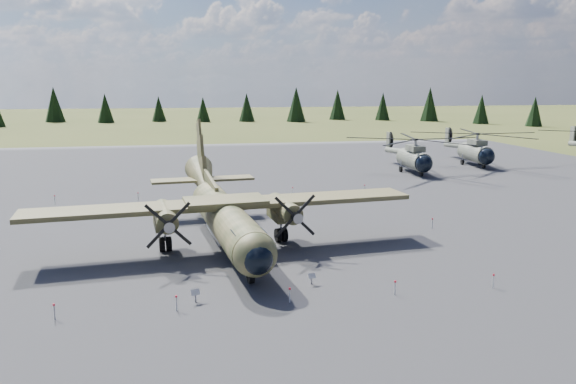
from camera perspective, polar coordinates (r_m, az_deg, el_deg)
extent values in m
plane|color=brown|center=(43.34, -5.82, -4.71)|extent=(500.00, 500.00, 0.00)
cube|color=slate|center=(53.02, -6.77, -1.85)|extent=(120.00, 120.00, 0.04)
cylinder|color=#384123|center=(39.89, -6.23, -2.86)|extent=(4.41, 17.20, 2.65)
sphere|color=#384123|center=(31.86, -3.40, -6.36)|extent=(2.85, 2.85, 2.59)
sphere|color=black|center=(31.39, -3.18, -6.72)|extent=(2.09, 2.09, 1.91)
cube|color=black|center=(33.07, -4.02, -4.44)|extent=(2.04, 1.70, 0.52)
cone|color=#384123|center=(50.49, -8.58, 1.13)|extent=(3.26, 6.73, 3.98)
cube|color=gray|center=(41.06, -6.44, -4.04)|extent=(2.38, 5.83, 0.47)
cube|color=#3E4122|center=(40.11, -6.39, -1.20)|extent=(27.61, 6.06, 0.33)
cube|color=#384123|center=(40.06, -6.39, -0.91)|extent=(6.00, 3.98, 0.33)
cylinder|color=#384123|center=(39.43, -12.39, -2.38)|extent=(1.92, 5.04, 1.42)
cube|color=#384123|center=(40.31, -12.44, -2.99)|extent=(1.75, 3.35, 0.76)
cone|color=gray|center=(36.45, -12.01, -3.44)|extent=(0.80, 0.92, 0.72)
cylinder|color=black|center=(40.71, -12.35, -5.18)|extent=(0.94, 1.12, 1.04)
cylinder|color=#384123|center=(40.90, -0.42, -1.64)|extent=(1.92, 5.04, 1.42)
cube|color=#384123|center=(41.74, -0.71, -2.25)|extent=(1.75, 3.35, 0.76)
cone|color=gray|center=(38.04, 0.88, -2.61)|extent=(0.80, 0.92, 0.72)
cylinder|color=black|center=(42.14, -0.71, -4.38)|extent=(0.94, 1.12, 1.04)
cube|color=#384123|center=(46.89, -7.97, 1.10)|extent=(1.01, 7.13, 1.59)
cube|color=#3E4122|center=(50.94, -8.66, 1.27)|extent=(9.24, 3.02, 0.21)
cylinder|color=gray|center=(33.21, -3.84, -7.40)|extent=(0.15, 0.15, 0.85)
cylinder|color=black|center=(33.43, -3.82, -8.52)|extent=(0.42, 0.91, 0.88)
cylinder|color=slate|center=(76.15, 12.65, 3.21)|extent=(2.77, 7.13, 2.44)
sphere|color=black|center=(72.91, 13.62, 2.80)|extent=(2.35, 2.35, 2.25)
sphere|color=slate|center=(79.42, 11.76, 3.56)|extent=(2.35, 2.35, 2.25)
cube|color=slate|center=(75.60, 12.80, 4.35)|extent=(1.80, 3.20, 0.73)
cylinder|color=gray|center=(75.53, 12.83, 4.90)|extent=(0.37, 0.37, 0.98)
cylinder|color=slate|center=(82.81, 10.92, 4.12)|extent=(1.21, 8.36, 1.40)
cube|color=slate|center=(86.13, 10.17, 5.21)|extent=(0.28, 1.38, 2.34)
cylinder|color=black|center=(86.24, 10.38, 5.21)|extent=(0.18, 2.54, 2.54)
cylinder|color=black|center=(73.65, 13.40, 1.81)|extent=(0.30, 0.68, 0.66)
cylinder|color=black|center=(76.99, 11.38, 2.28)|extent=(0.33, 0.79, 0.78)
cylinder|color=gray|center=(76.91, 11.40, 2.66)|extent=(0.14, 0.14, 1.42)
cylinder|color=black|center=(77.90, 13.22, 2.30)|extent=(0.33, 0.79, 0.78)
cylinder|color=gray|center=(77.82, 13.23, 2.68)|extent=(0.14, 0.14, 1.42)
cylinder|color=slate|center=(85.57, 18.49, 3.77)|extent=(3.18, 7.43, 2.51)
sphere|color=black|center=(82.31, 19.49, 3.41)|extent=(2.52, 2.52, 2.31)
sphere|color=slate|center=(88.87, 17.56, 4.07)|extent=(2.52, 2.52, 2.31)
cube|color=slate|center=(85.04, 18.66, 4.81)|extent=(2.00, 3.36, 0.75)
cylinder|color=gray|center=(84.97, 18.69, 5.31)|extent=(0.39, 0.39, 1.00)
cylinder|color=slate|center=(92.29, 16.68, 4.57)|extent=(1.65, 8.61, 1.44)
cube|color=slate|center=(95.66, 15.88, 5.58)|extent=(0.35, 1.42, 2.41)
cylinder|color=black|center=(95.79, 16.08, 5.57)|extent=(0.31, 2.60, 2.61)
cylinder|color=black|center=(83.03, 19.26, 2.51)|extent=(0.34, 0.71, 0.68)
cylinder|color=black|center=(86.32, 17.29, 2.92)|extent=(0.38, 0.83, 0.80)
cylinder|color=gray|center=(86.25, 17.31, 3.27)|extent=(0.15, 0.15, 1.46)
cylinder|color=black|center=(87.39, 18.93, 2.92)|extent=(0.38, 0.83, 0.80)
cylinder|color=gray|center=(87.33, 18.95, 3.26)|extent=(0.15, 0.15, 1.46)
cube|color=slate|center=(104.23, 26.94, 5.27)|extent=(0.54, 1.46, 2.48)
cylinder|color=black|center=(104.38, 27.12, 5.27)|extent=(0.65, 2.63, 2.69)
cube|color=gray|center=(31.28, -9.39, -10.47)|extent=(0.11, 0.11, 0.60)
cube|color=silver|center=(31.13, -9.40, -10.01)|extent=(0.52, 0.33, 0.34)
cube|color=gray|center=(33.48, 2.41, -8.91)|extent=(0.09, 0.09, 0.55)
cube|color=silver|center=(33.35, 2.43, -8.51)|extent=(0.47, 0.26, 0.31)
cylinder|color=silver|center=(30.98, -22.64, -11.21)|extent=(0.07, 0.07, 0.80)
cylinder|color=red|center=(30.83, -22.70, -10.52)|extent=(0.12, 0.12, 0.10)
cylinder|color=silver|center=(30.28, -11.26, -11.07)|extent=(0.07, 0.07, 0.80)
cylinder|color=red|center=(30.13, -11.29, -10.36)|extent=(0.12, 0.12, 0.10)
cylinder|color=silver|center=(30.75, 0.18, -10.49)|extent=(0.07, 0.07, 0.80)
cylinder|color=red|center=(30.61, 0.18, -9.80)|extent=(0.12, 0.12, 0.10)
cylinder|color=silver|center=(32.35, 10.82, -9.59)|extent=(0.07, 0.07, 0.80)
cylinder|color=red|center=(32.21, 10.85, -8.92)|extent=(0.12, 0.12, 0.10)
cylinder|color=silver|center=(34.92, 20.13, -8.53)|extent=(0.07, 0.07, 0.80)
cylinder|color=red|center=(34.80, 20.17, -7.91)|extent=(0.12, 0.12, 0.10)
cylinder|color=silver|center=(60.03, -22.61, -0.73)|extent=(0.07, 0.07, 0.80)
cylinder|color=red|center=(59.96, -22.64, -0.36)|extent=(0.12, 0.12, 0.10)
cylinder|color=silver|center=(58.88, -14.98, -0.47)|extent=(0.07, 0.07, 0.80)
cylinder|color=red|center=(58.80, -15.00, -0.09)|extent=(0.12, 0.12, 0.10)
cylinder|color=silver|center=(58.80, -7.19, -0.20)|extent=(0.07, 0.07, 0.80)
cylinder|color=red|center=(58.72, -7.20, 0.18)|extent=(0.12, 0.12, 0.10)
cylinder|color=silver|center=(59.80, 0.48, 0.07)|extent=(0.07, 0.07, 0.80)
cylinder|color=red|center=(59.73, 0.48, 0.45)|extent=(0.12, 0.12, 0.10)
cylinder|color=silver|center=(61.83, 7.77, 0.33)|extent=(0.07, 0.07, 0.80)
cylinder|color=red|center=(61.76, 7.78, 0.69)|extent=(0.12, 0.12, 0.10)
cylinder|color=silver|center=(47.48, 14.45, -3.13)|extent=(0.07, 0.07, 0.80)
cylinder|color=red|center=(47.39, 14.47, -2.66)|extent=(0.12, 0.12, 0.10)
cone|color=black|center=(173.70, 23.76, 7.51)|extent=(4.68, 4.68, 8.36)
cone|color=black|center=(179.99, 19.05, 7.98)|extent=(4.88, 4.88, 8.72)
cone|color=black|center=(188.46, 14.20, 8.67)|extent=(6.08, 6.08, 10.86)
cone|color=black|center=(190.33, 9.60, 8.59)|extent=(5.08, 5.08, 9.07)
cone|color=black|center=(191.39, 5.05, 8.85)|extent=(5.61, 5.61, 10.02)
cone|color=black|center=(179.81, 0.83, 8.91)|extent=(6.10, 6.10, 10.90)
cone|color=black|center=(181.29, -4.22, 8.59)|extent=(5.02, 5.02, 8.96)
cone|color=black|center=(181.39, -8.62, 8.32)|extent=(4.37, 4.37, 7.81)
cone|color=black|center=(184.97, -13.00, 8.25)|extent=(4.52, 4.52, 8.07)
cone|color=black|center=(183.58, -18.07, 8.12)|extent=(5.03, 5.03, 8.98)
cone|color=black|center=(192.72, -22.66, 8.23)|extent=(6.15, 6.15, 10.99)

